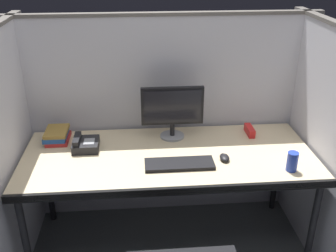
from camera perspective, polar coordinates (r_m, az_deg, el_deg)
name	(u,v)px	position (r m, az deg, el deg)	size (l,w,h in m)	color
cubicle_partition_rear	(164,119)	(2.92, -0.65, 1.00)	(2.21, 0.06, 1.57)	silver
cubicle_partition_left	(7,162)	(2.56, -22.54, -4.87)	(0.06, 1.41, 1.57)	silver
cubicle_partition_right	(323,149)	(2.71, 21.81, -3.10)	(0.06, 1.41, 1.57)	silver
desk	(169,162)	(2.57, 0.12, -5.23)	(1.90, 0.80, 0.74)	beige
monitor_center	(172,109)	(2.68, 0.64, 2.51)	(0.43, 0.17, 0.37)	gray
keyboard_main	(179,164)	(2.42, 1.69, -5.58)	(0.43, 0.15, 0.02)	black
computer_mouse	(224,158)	(2.50, 8.28, -4.59)	(0.06, 0.10, 0.04)	black
soda_can	(292,162)	(2.47, 17.74, -4.98)	(0.07, 0.07, 0.12)	#263FB2
book_stack	(57,135)	(2.81, -15.95, -1.32)	(0.16, 0.21, 0.08)	#B22626
desk_phone	(85,144)	(2.66, -12.08, -2.60)	(0.17, 0.19, 0.09)	black
red_stapler	(250,131)	(2.86, 11.87, -0.65)	(0.04, 0.15, 0.06)	red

